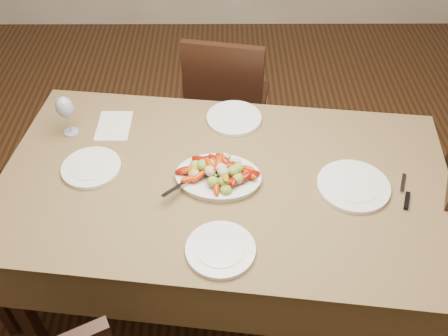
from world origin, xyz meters
The scene contains 13 objects.
floor centered at (0.00, 0.00, 0.00)m, with size 6.00×6.00×0.00m, color #382111.
dining_table centered at (0.13, 0.30, 0.38)m, with size 1.84×1.04×0.76m, color brown.
chair_far centered at (0.17, 1.21, 0.47)m, with size 0.42×0.42×0.95m, color black, non-canonical shape.
serving_platter centered at (0.11, 0.29, 0.77)m, with size 0.34×0.25×0.02m, color white.
roasted_vegetables centered at (0.11, 0.29, 0.83)m, with size 0.28×0.19×0.09m, color #780D03, non-canonical shape.
serving_spoon centered at (0.04, 0.26, 0.81)m, with size 0.28×0.06×0.03m, color #9EA0A8, non-canonical shape.
plate_left centered at (-0.42, 0.36, 0.77)m, with size 0.24×0.24×0.02m, color white.
plate_right centered at (0.65, 0.25, 0.77)m, with size 0.29×0.29×0.02m, color white.
plate_far centered at (0.18, 0.68, 0.77)m, with size 0.25×0.25×0.02m, color white.
plate_near centered at (0.12, -0.06, 0.77)m, with size 0.25×0.25×0.02m, color white.
wine_glass centered at (-0.55, 0.59, 0.86)m, with size 0.08×0.08×0.20m, color #8C99A5, non-canonical shape.
menu_card centered at (-0.37, 0.64, 0.76)m, with size 0.15×0.21×0.00m, color silver.
table_knife centered at (0.85, 0.21, 0.76)m, with size 0.02×0.20×0.01m, color #9EA0A8, non-canonical shape.
Camera 1 is at (0.13, -1.13, 2.21)m, focal length 40.00 mm.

